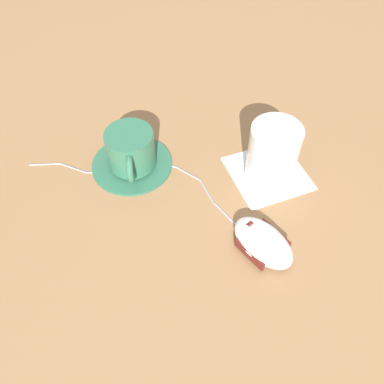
% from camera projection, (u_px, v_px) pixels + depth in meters
% --- Properties ---
extents(ground_plane, '(3.00, 3.00, 0.00)m').
position_uv_depth(ground_plane, '(218.00, 183.00, 0.70)').
color(ground_plane, olive).
extents(saucer, '(0.14, 0.14, 0.01)m').
position_uv_depth(saucer, '(132.00, 163.00, 0.72)').
color(saucer, '#2D664C').
rests_on(saucer, ground).
extents(coffee_cup, '(0.08, 0.10, 0.06)m').
position_uv_depth(coffee_cup, '(131.00, 150.00, 0.69)').
color(coffee_cup, '#2D664C').
rests_on(coffee_cup, saucer).
extents(computer_mouse, '(0.06, 0.10, 0.03)m').
position_uv_depth(computer_mouse, '(263.00, 242.00, 0.61)').
color(computer_mouse, silver).
rests_on(computer_mouse, ground).
extents(mouse_cable, '(0.20, 0.32, 0.00)m').
position_uv_depth(mouse_cable, '(140.00, 176.00, 0.71)').
color(mouse_cable, gray).
rests_on(mouse_cable, ground).
extents(napkin_under_glass, '(0.15, 0.15, 0.00)m').
position_uv_depth(napkin_under_glass, '(268.00, 173.00, 0.71)').
color(napkin_under_glass, white).
rests_on(napkin_under_glass, ground).
extents(drinking_glass, '(0.08, 0.08, 0.10)m').
position_uv_depth(drinking_glass, '(273.00, 153.00, 0.67)').
color(drinking_glass, silver).
rests_on(drinking_glass, napkin_under_glass).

